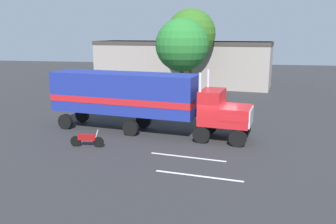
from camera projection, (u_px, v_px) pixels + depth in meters
ground_plane at (216, 140)px, 22.71m from camera, size 120.00×120.00×0.00m
lane_stripe_near at (187, 157)px, 19.61m from camera, size 4.38×0.80×0.01m
lane_stripe_mid at (199, 176)px, 17.00m from camera, size 4.38×0.72×0.01m
semi_truck at (138, 97)px, 24.20m from camera, size 14.38×4.70×4.50m
person_bystander at (150, 110)px, 27.55m from camera, size 0.34×0.46×1.63m
parked_car at (126, 91)px, 37.60m from camera, size 4.75×3.20×1.57m
motorcycle at (87, 139)px, 21.31m from camera, size 2.11×0.31×1.12m
tree_left at (182, 45)px, 34.66m from camera, size 5.34×5.34×8.41m
tree_center at (191, 34)px, 40.90m from camera, size 5.83×5.83×9.75m
building_backdrop at (181, 62)px, 46.78m from camera, size 24.19×9.60×5.87m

